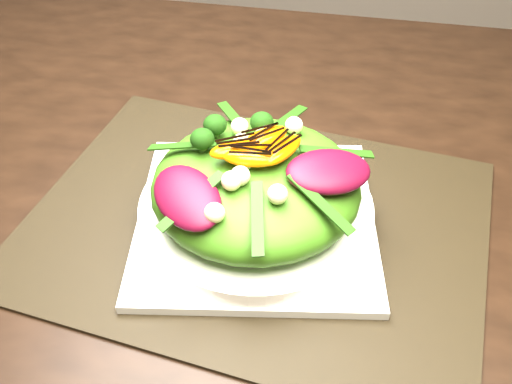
% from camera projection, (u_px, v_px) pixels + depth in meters
% --- Properties ---
extents(dining_table, '(1.60, 0.90, 0.75)m').
position_uv_depth(dining_table, '(212.00, 184.00, 0.73)').
color(dining_table, black).
rests_on(dining_table, floor).
extents(placemat, '(0.52, 0.42, 0.00)m').
position_uv_depth(placemat, '(256.00, 223.00, 0.65)').
color(placemat, black).
rests_on(placemat, dining_table).
extents(plate_base, '(0.29, 0.29, 0.01)m').
position_uv_depth(plate_base, '(256.00, 218.00, 0.64)').
color(plate_base, silver).
rests_on(plate_base, placemat).
extents(salad_bowl, '(0.26, 0.26, 0.02)m').
position_uv_depth(salad_bowl, '(256.00, 209.00, 0.63)').
color(salad_bowl, white).
rests_on(salad_bowl, plate_base).
extents(lettuce_mound, '(0.26, 0.26, 0.07)m').
position_uv_depth(lettuce_mound, '(256.00, 185.00, 0.61)').
color(lettuce_mound, '#3C6E14').
rests_on(lettuce_mound, salad_bowl).
extents(radicchio_leaf, '(0.10, 0.09, 0.02)m').
position_uv_depth(radicchio_leaf, '(329.00, 171.00, 0.57)').
color(radicchio_leaf, '#460719').
rests_on(radicchio_leaf, lettuce_mound).
extents(orange_segment, '(0.06, 0.04, 0.01)m').
position_uv_depth(orange_segment, '(256.00, 140.00, 0.60)').
color(orange_segment, '#FF6C04').
rests_on(orange_segment, lettuce_mound).
extents(broccoli_floret, '(0.04, 0.04, 0.03)m').
position_uv_depth(broccoli_floret, '(215.00, 122.00, 0.61)').
color(broccoli_floret, black).
rests_on(broccoli_floret, lettuce_mound).
extents(macadamia_nut, '(0.02, 0.02, 0.02)m').
position_uv_depth(macadamia_nut, '(280.00, 190.00, 0.54)').
color(macadamia_nut, beige).
rests_on(macadamia_nut, lettuce_mound).
extents(balsamic_drizzle, '(0.04, 0.02, 0.00)m').
position_uv_depth(balsamic_drizzle, '(256.00, 133.00, 0.59)').
color(balsamic_drizzle, black).
rests_on(balsamic_drizzle, orange_segment).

